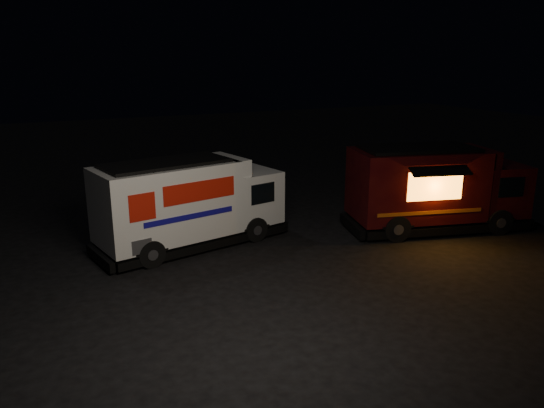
% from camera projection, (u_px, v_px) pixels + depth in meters
% --- Properties ---
extents(ground, '(80.00, 80.00, 0.00)m').
position_uv_depth(ground, '(289.00, 274.00, 14.56)').
color(ground, black).
rests_on(ground, ground).
extents(white_truck, '(6.42, 3.28, 2.78)m').
position_uv_depth(white_truck, '(192.00, 202.00, 16.44)').
color(white_truck, silver).
rests_on(white_truck, ground).
extents(red_truck, '(6.57, 3.75, 2.89)m').
position_uv_depth(red_truck, '(438.00, 188.00, 18.01)').
color(red_truck, '#3C0B0A').
rests_on(red_truck, ground).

